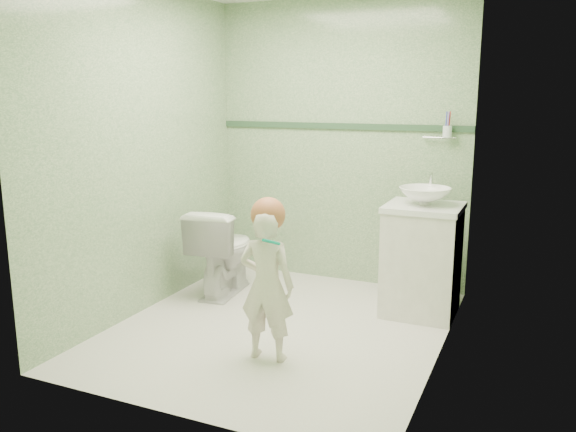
% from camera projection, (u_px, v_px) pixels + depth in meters
% --- Properties ---
extents(ground, '(2.50, 2.50, 0.00)m').
position_uv_depth(ground, '(279.00, 328.00, 4.12)').
color(ground, silver).
rests_on(ground, ground).
extents(room_shell, '(2.50, 2.54, 2.40)m').
position_uv_depth(room_shell, '(279.00, 158.00, 3.87)').
color(room_shell, '#749F70').
rests_on(room_shell, ground).
extents(trim_stripe, '(2.20, 0.02, 0.05)m').
position_uv_depth(trim_stripe, '(340.00, 126.00, 4.95)').
color(trim_stripe, '#2D4C32').
rests_on(trim_stripe, room_shell).
extents(vanity, '(0.52, 0.50, 0.80)m').
position_uv_depth(vanity, '(422.00, 262.00, 4.33)').
color(vanity, beige).
rests_on(vanity, ground).
extents(counter, '(0.54, 0.52, 0.04)m').
position_uv_depth(counter, '(424.00, 207.00, 4.24)').
color(counter, white).
rests_on(counter, vanity).
extents(basin, '(0.37, 0.37, 0.13)m').
position_uv_depth(basin, '(425.00, 196.00, 4.23)').
color(basin, white).
rests_on(basin, counter).
extents(faucet, '(0.03, 0.13, 0.18)m').
position_uv_depth(faucet, '(430.00, 182.00, 4.38)').
color(faucet, silver).
rests_on(faucet, counter).
extents(cup_holder, '(0.26, 0.07, 0.21)m').
position_uv_depth(cup_holder, '(446.00, 131.00, 4.55)').
color(cup_holder, silver).
rests_on(cup_holder, room_shell).
extents(toilet, '(0.47, 0.74, 0.72)m').
position_uv_depth(toilet, '(223.00, 250.00, 4.79)').
color(toilet, white).
rests_on(toilet, ground).
extents(toddler, '(0.36, 0.26, 0.95)m').
position_uv_depth(toddler, '(267.00, 286.00, 3.56)').
color(toddler, white).
rests_on(toddler, ground).
extents(hair_cap, '(0.21, 0.21, 0.21)m').
position_uv_depth(hair_cap, '(268.00, 215.00, 3.50)').
color(hair_cap, '#AD5F39').
rests_on(hair_cap, toddler).
extents(teal_toothbrush, '(0.11, 0.14, 0.08)m').
position_uv_depth(teal_toothbrush, '(271.00, 241.00, 3.36)').
color(teal_toothbrush, '#009B7D').
rests_on(teal_toothbrush, toddler).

